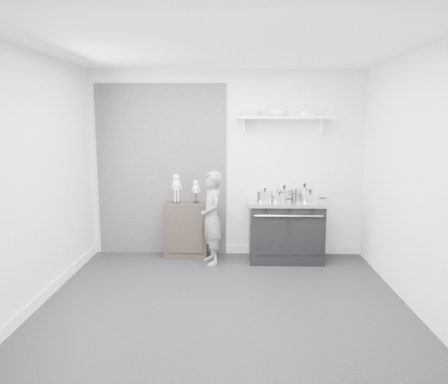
% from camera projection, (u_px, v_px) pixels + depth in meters
% --- Properties ---
extents(ground, '(4.00, 4.00, 0.00)m').
position_uv_depth(ground, '(223.00, 301.00, 4.83)').
color(ground, black).
rests_on(ground, ground).
extents(room_shell, '(4.02, 3.62, 2.71)m').
position_uv_depth(room_shell, '(215.00, 152.00, 4.72)').
color(room_shell, silver).
rests_on(room_shell, ground).
extents(wall_shelf, '(1.30, 0.26, 0.24)m').
position_uv_depth(wall_shelf, '(283.00, 118.00, 6.15)').
color(wall_shelf, silver).
rests_on(wall_shelf, room_shell).
extents(stove, '(1.08, 0.68, 0.87)m').
position_uv_depth(stove, '(285.00, 230.00, 6.20)').
color(stove, black).
rests_on(stove, ground).
extents(side_cabinet, '(0.62, 0.36, 0.80)m').
position_uv_depth(side_cabinet, '(186.00, 230.00, 6.37)').
color(side_cabinet, black).
rests_on(side_cabinet, ground).
extents(child, '(0.44, 0.55, 1.30)m').
position_uv_depth(child, '(212.00, 218.00, 6.02)').
color(child, slate).
rests_on(child, ground).
extents(pot_front_left, '(0.32, 0.23, 0.19)m').
position_uv_depth(pot_front_left, '(265.00, 196.00, 6.04)').
color(pot_front_left, silver).
rests_on(pot_front_left, stove).
extents(pot_back_left, '(0.36, 0.28, 0.20)m').
position_uv_depth(pot_back_left, '(284.00, 193.00, 6.26)').
color(pot_back_left, silver).
rests_on(pot_back_left, stove).
extents(pot_back_right, '(0.37, 0.28, 0.23)m').
position_uv_depth(pot_back_right, '(304.00, 193.00, 6.20)').
color(pot_back_right, silver).
rests_on(pot_back_right, stove).
extents(pot_front_right, '(0.36, 0.27, 0.18)m').
position_uv_depth(pot_front_right, '(310.00, 197.00, 5.96)').
color(pot_front_right, silver).
rests_on(pot_front_right, stove).
extents(pot_front_center, '(0.29, 0.20, 0.15)m').
position_uv_depth(pot_front_center, '(279.00, 198.00, 5.95)').
color(pot_front_center, silver).
rests_on(pot_front_center, stove).
extents(skeleton_full, '(0.14, 0.09, 0.48)m').
position_uv_depth(skeleton_full, '(176.00, 186.00, 6.27)').
color(skeleton_full, white).
rests_on(skeleton_full, side_cabinet).
extents(skeleton_torso, '(0.11, 0.07, 0.38)m').
position_uv_depth(skeleton_torso, '(196.00, 190.00, 6.27)').
color(skeleton_torso, white).
rests_on(skeleton_torso, side_cabinet).
extents(bowl_large, '(0.32, 0.32, 0.08)m').
position_uv_depth(bowl_large, '(251.00, 113.00, 6.14)').
color(bowl_large, white).
rests_on(bowl_large, wall_shelf).
extents(bowl_small, '(0.23, 0.23, 0.07)m').
position_uv_depth(bowl_small, '(278.00, 113.00, 6.13)').
color(bowl_small, white).
rests_on(bowl_small, wall_shelf).
extents(plate_stack, '(0.25, 0.25, 0.06)m').
position_uv_depth(plate_stack, '(308.00, 114.00, 6.12)').
color(plate_stack, silver).
rests_on(plate_stack, wall_shelf).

